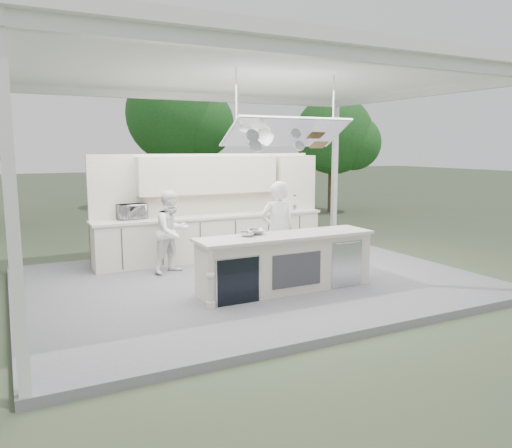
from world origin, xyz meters
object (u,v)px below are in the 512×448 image
demo_island (285,262)px  head_chef (277,231)px  sous_chef (172,232)px  back_counter (212,237)px

demo_island → head_chef: size_ratio=1.73×
sous_chef → head_chef: bearing=-66.2°
demo_island → head_chef: bearing=71.7°
demo_island → back_counter: (-0.18, 2.81, 0.00)m
head_chef → back_counter: bearing=-71.3°
back_counter → head_chef: size_ratio=2.83×
demo_island → head_chef: head_chef is taller
demo_island → sous_chef: (-1.32, 2.02, 0.32)m
demo_island → back_counter: 2.82m
back_counter → demo_island: bearing=-86.4°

